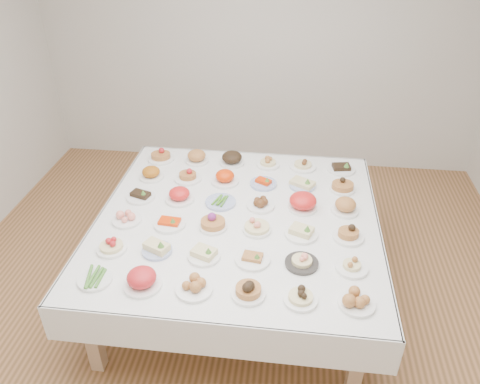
# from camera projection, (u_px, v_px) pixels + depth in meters

# --- Properties ---
(room_envelope) EXTENTS (5.02, 5.02, 2.81)m
(room_envelope) POSITION_uv_depth(u_px,v_px,m) (230.00, 88.00, 2.81)
(room_envelope) COLOR #A26C43
(room_envelope) RESTS_ON ground
(display_table) EXTENTS (2.12, 2.12, 0.75)m
(display_table) POSITION_uv_depth(u_px,v_px,m) (238.00, 224.00, 3.58)
(display_table) COLOR white
(display_table) RESTS_ON ground
(dish_0) EXTENTS (0.21, 0.21, 0.06)m
(dish_0) POSITION_uv_depth(u_px,v_px,m) (95.00, 278.00, 2.94)
(dish_0) COLOR white
(dish_0) RESTS_ON display_table
(dish_1) EXTENTS (0.24, 0.24, 0.14)m
(dish_1) POSITION_uv_depth(u_px,v_px,m) (142.00, 278.00, 2.88)
(dish_1) COLOR white
(dish_1) RESTS_ON display_table
(dish_2) EXTENTS (0.23, 0.23, 0.10)m
(dish_2) POSITION_uv_depth(u_px,v_px,m) (194.00, 285.00, 2.86)
(dish_2) COLOR white
(dish_2) RESTS_ON display_table
(dish_3) EXTENTS (0.21, 0.21, 0.14)m
(dish_3) POSITION_uv_depth(u_px,v_px,m) (248.00, 287.00, 2.82)
(dish_3) COLOR white
(dish_3) RESTS_ON display_table
(dish_4) EXTENTS (0.22, 0.22, 0.12)m
(dish_4) POSITION_uv_depth(u_px,v_px,m) (301.00, 294.00, 2.78)
(dish_4) COLOR white
(dish_4) RESTS_ON display_table
(dish_5) EXTENTS (0.22, 0.22, 0.10)m
(dish_5) POSITION_uv_depth(u_px,v_px,m) (357.00, 299.00, 2.76)
(dish_5) COLOR white
(dish_5) RESTS_ON display_table
(dish_6) EXTENTS (0.20, 0.20, 0.12)m
(dish_6) POSITION_uv_depth(u_px,v_px,m) (111.00, 244.00, 3.18)
(dish_6) COLOR white
(dish_6) RESTS_ON display_table
(dish_7) EXTENTS (0.20, 0.20, 0.10)m
(dish_7) POSITION_uv_depth(u_px,v_px,m) (157.00, 247.00, 3.17)
(dish_7) COLOR #4C66B2
(dish_7) RESTS_ON display_table
(dish_8) EXTENTS (0.22, 0.22, 0.10)m
(dish_8) POSITION_uv_depth(u_px,v_px,m) (204.00, 253.00, 3.13)
(dish_8) COLOR white
(dish_8) RESTS_ON display_table
(dish_9) EXTENTS (0.23, 0.23, 0.09)m
(dish_9) POSITION_uv_depth(u_px,v_px,m) (253.00, 257.00, 3.10)
(dish_9) COLOR white
(dish_9) RESTS_ON display_table
(dish_10) EXTENTS (0.22, 0.22, 0.11)m
(dish_10) POSITION_uv_depth(u_px,v_px,m) (302.00, 259.00, 3.06)
(dish_10) COLOR #2C2A27
(dish_10) RESTS_ON display_table
(dish_11) EXTENTS (0.21, 0.21, 0.10)m
(dish_11) POSITION_uv_depth(u_px,v_px,m) (352.00, 264.00, 3.02)
(dish_11) COLOR white
(dish_11) RESTS_ON display_table
(dish_12) EXTENTS (0.22, 0.22, 0.09)m
(dish_12) POSITION_uv_depth(u_px,v_px,m) (127.00, 218.00, 3.48)
(dish_12) COLOR white
(dish_12) RESTS_ON display_table
(dish_13) EXTENTS (0.23, 0.23, 0.09)m
(dish_13) POSITION_uv_depth(u_px,v_px,m) (170.00, 221.00, 3.43)
(dish_13) COLOR white
(dish_13) RESTS_ON display_table
(dish_14) EXTENTS (0.21, 0.21, 0.13)m
(dish_14) POSITION_uv_depth(u_px,v_px,m) (213.00, 221.00, 3.39)
(dish_14) COLOR white
(dish_14) RESTS_ON display_table
(dish_15) EXTENTS (0.21, 0.21, 0.12)m
(dish_15) POSITION_uv_depth(u_px,v_px,m) (257.00, 224.00, 3.37)
(dish_15) COLOR white
(dish_15) RESTS_ON display_table
(dish_16) EXTENTS (0.23, 0.23, 0.11)m
(dish_16) POSITION_uv_depth(u_px,v_px,m) (302.00, 230.00, 3.32)
(dish_16) COLOR white
(dish_16) RESTS_ON display_table
(dish_17) EXTENTS (0.22, 0.22, 0.12)m
(dish_17) POSITION_uv_depth(u_px,v_px,m) (349.00, 232.00, 3.30)
(dish_17) COLOR white
(dish_17) RESTS_ON display_table
(dish_18) EXTENTS (0.22, 0.22, 0.09)m
(dish_18) POSITION_uv_depth(u_px,v_px,m) (141.00, 195.00, 3.74)
(dish_18) COLOR white
(dish_18) RESTS_ON display_table
(dish_19) EXTENTS (0.23, 0.23, 0.13)m
(dish_19) POSITION_uv_depth(u_px,v_px,m) (179.00, 194.00, 3.70)
(dish_19) COLOR white
(dish_19) RESTS_ON display_table
(dish_20) EXTENTS (0.24, 0.24, 0.05)m
(dish_20) POSITION_uv_depth(u_px,v_px,m) (221.00, 201.00, 3.68)
(dish_20) COLOR #4C66B2
(dish_20) RESTS_ON display_table
(dish_21) EXTENTS (0.22, 0.22, 0.10)m
(dish_21) POSITION_uv_depth(u_px,v_px,m) (261.00, 202.00, 3.63)
(dish_21) COLOR white
(dish_21) RESTS_ON display_table
(dish_22) EXTENTS (0.24, 0.24, 0.14)m
(dish_22) POSITION_uv_depth(u_px,v_px,m) (303.00, 201.00, 3.60)
(dish_22) COLOR white
(dish_22) RESTS_ON display_table
(dish_23) EXTENTS (0.21, 0.21, 0.11)m
(dish_23) POSITION_uv_depth(u_px,v_px,m) (345.00, 206.00, 3.57)
(dish_23) COLOR white
(dish_23) RESTS_ON display_table
(dish_24) EXTENTS (0.21, 0.21, 0.11)m
(dish_24) POSITION_uv_depth(u_px,v_px,m) (151.00, 173.00, 4.00)
(dish_24) COLOR white
(dish_24) RESTS_ON display_table
(dish_25) EXTENTS (0.23, 0.23, 0.12)m
(dish_25) POSITION_uv_depth(u_px,v_px,m) (188.00, 175.00, 3.98)
(dish_25) COLOR white
(dish_25) RESTS_ON display_table
(dish_26) EXTENTS (0.23, 0.23, 0.14)m
(dish_26) POSITION_uv_depth(u_px,v_px,m) (225.00, 176.00, 3.93)
(dish_26) COLOR white
(dish_26) RESTS_ON display_table
(dish_27) EXTENTS (0.22, 0.22, 0.09)m
(dish_27) POSITION_uv_depth(u_px,v_px,m) (263.00, 182.00, 3.91)
(dish_27) COLOR #4C66B2
(dish_27) RESTS_ON display_table
(dish_28) EXTENTS (0.21, 0.21, 0.10)m
(dish_28) POSITION_uv_depth(u_px,v_px,m) (303.00, 182.00, 3.88)
(dish_28) COLOR #4C66B2
(dish_28) RESTS_ON display_table
(dish_29) EXTENTS (0.20, 0.20, 0.13)m
(dish_29) POSITION_uv_depth(u_px,v_px,m) (343.00, 184.00, 3.83)
(dish_29) COLOR white
(dish_29) RESTS_ON display_table
(dish_30) EXTENTS (0.24, 0.24, 0.14)m
(dish_30) POSITION_uv_depth(u_px,v_px,m) (161.00, 154.00, 4.27)
(dish_30) COLOR white
(dish_30) RESTS_ON display_table
(dish_31) EXTENTS (0.21, 0.21, 0.12)m
(dish_31) POSITION_uv_depth(u_px,v_px,m) (197.00, 157.00, 4.24)
(dish_31) COLOR white
(dish_31) RESTS_ON display_table
(dish_32) EXTENTS (0.24, 0.24, 0.13)m
(dish_32) POSITION_uv_depth(u_px,v_px,m) (232.00, 158.00, 4.21)
(dish_32) COLOR white
(dish_32) RESTS_ON display_table
(dish_33) EXTENTS (0.20, 0.20, 0.11)m
(dish_33) POSITION_uv_depth(u_px,v_px,m) (268.00, 161.00, 4.18)
(dish_33) COLOR white
(dish_33) RESTS_ON display_table
(dish_34) EXTENTS (0.24, 0.24, 0.13)m
(dish_34) POSITION_uv_depth(u_px,v_px,m) (303.00, 162.00, 4.14)
(dish_34) COLOR white
(dish_34) RESTS_ON display_table
(dish_35) EXTENTS (0.24, 0.24, 0.11)m
(dish_35) POSITION_uv_depth(u_px,v_px,m) (341.00, 166.00, 4.11)
(dish_35) COLOR white
(dish_35) RESTS_ON display_table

